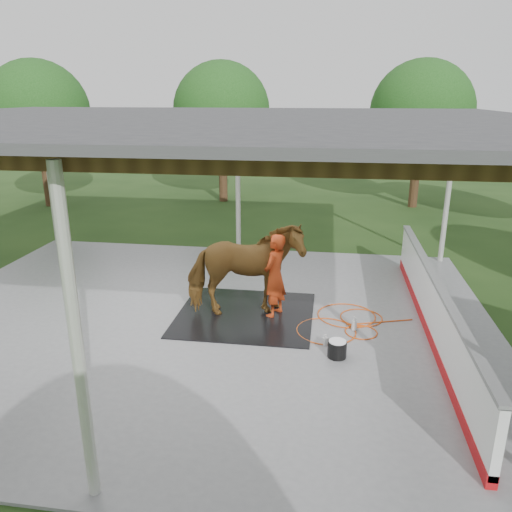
# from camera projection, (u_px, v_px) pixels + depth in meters

# --- Properties ---
(ground) EXTENTS (100.00, 100.00, 0.00)m
(ground) POSITION_uv_depth(u_px,v_px,m) (198.00, 322.00, 10.27)
(ground) COLOR #1E3814
(concrete_slab) EXTENTS (12.00, 10.00, 0.05)m
(concrete_slab) POSITION_uv_depth(u_px,v_px,m) (198.00, 321.00, 10.26)
(concrete_slab) COLOR slate
(concrete_slab) RESTS_ON ground
(pavilion_structure) EXTENTS (12.60, 10.60, 4.05)m
(pavilion_structure) POSITION_uv_depth(u_px,v_px,m) (190.00, 123.00, 9.03)
(pavilion_structure) COLOR beige
(pavilion_structure) RESTS_ON ground
(dasher_board) EXTENTS (0.16, 8.00, 1.15)m
(dasher_board) POSITION_uv_depth(u_px,v_px,m) (433.00, 309.00, 9.44)
(dasher_board) COLOR #A80E12
(dasher_board) RESTS_ON concrete_slab
(tree_belt) EXTENTS (28.00, 28.00, 5.80)m
(tree_belt) POSITION_uv_depth(u_px,v_px,m) (217.00, 130.00, 9.89)
(tree_belt) COLOR #382314
(tree_belt) RESTS_ON ground
(rubber_mat) EXTENTS (2.81, 2.63, 0.02)m
(rubber_mat) POSITION_uv_depth(u_px,v_px,m) (245.00, 314.00, 10.49)
(rubber_mat) COLOR black
(rubber_mat) RESTS_ON concrete_slab
(horse) EXTENTS (2.54, 1.70, 1.97)m
(horse) POSITION_uv_depth(u_px,v_px,m) (245.00, 270.00, 10.18)
(horse) COLOR brown
(horse) RESTS_ON rubber_mat
(handler) EXTENTS (0.63, 0.75, 1.76)m
(handler) POSITION_uv_depth(u_px,v_px,m) (275.00, 276.00, 10.20)
(handler) COLOR #AC3312
(handler) RESTS_ON concrete_slab
(wash_bucket) EXTENTS (0.34, 0.34, 0.31)m
(wash_bucket) POSITION_uv_depth(u_px,v_px,m) (337.00, 349.00, 8.77)
(wash_bucket) COLOR black
(wash_bucket) RESTS_ON concrete_slab
(soap_bottle_a) EXTENTS (0.16, 0.16, 0.29)m
(soap_bottle_a) POSITION_uv_depth(u_px,v_px,m) (354.00, 324.00, 9.75)
(soap_bottle_a) COLOR silver
(soap_bottle_a) RESTS_ON concrete_slab
(soap_bottle_b) EXTENTS (0.14, 0.13, 0.21)m
(soap_bottle_b) POSITION_uv_depth(u_px,v_px,m) (325.00, 340.00, 9.21)
(soap_bottle_b) COLOR #338CD8
(soap_bottle_b) RESTS_ON concrete_slab
(hose_coil) EXTENTS (2.33, 1.98, 0.02)m
(hose_coil) POSITION_uv_depth(u_px,v_px,m) (344.00, 322.00, 10.11)
(hose_coil) COLOR #C7480E
(hose_coil) RESTS_ON concrete_slab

